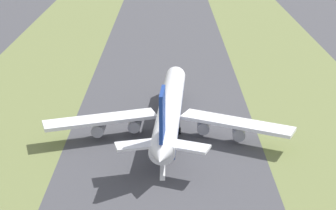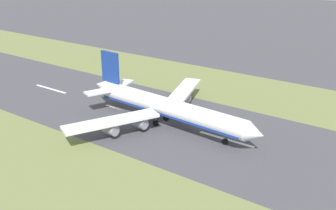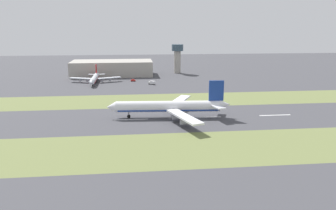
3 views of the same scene
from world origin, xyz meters
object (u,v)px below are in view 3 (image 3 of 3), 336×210
Objects in this scene: airplane_parked_apron at (95,78)px; service_truck at (152,83)px; airplane_main_jet at (172,107)px; apron_car at (133,80)px; control_tower at (177,55)px; terminal_building at (112,68)px.

service_truck is (-12.81, -49.09, -2.61)m from airplane_parked_apron.
airplane_main_jet is 103.74m from service_truck.
apron_car is (4.93, -33.18, -3.28)m from airplane_parked_apron.
airplane_main_jet is 2.25× the size of control_tower.
terminal_building is 13.34× the size of service_truck.
airplane_main_jet is 123.09m from apron_car.
terminal_building is 1.66× the size of airplane_parked_apron.
airplane_parked_apron is (-43.65, 12.82, -3.01)m from terminal_building.
apron_car is (-47.97, 46.71, -17.40)m from control_tower.
control_tower is 96.86m from airplane_parked_apron.
airplane_parked_apron is at bearing 123.51° from control_tower.
terminal_building is at bearing 32.72° from service_truck.
control_tower is 69.18m from apron_car.
airplane_main_jet is at bearing -170.53° from apron_car.
control_tower is (169.28, -26.47, 12.38)m from airplane_main_jet.
airplane_main_jet is 15.13× the size of apron_car.
airplane_main_jet is 11.32× the size of service_truck.
airplane_main_jet is 1.41× the size of airplane_parked_apron.
terminal_building is (160.02, 40.60, 1.26)m from airplane_main_jet.
airplane_parked_apron is 50.81m from service_truck.
airplane_parked_apron is 10.72× the size of apron_car.
airplane_main_jet is at bearing -165.76° from terminal_building.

